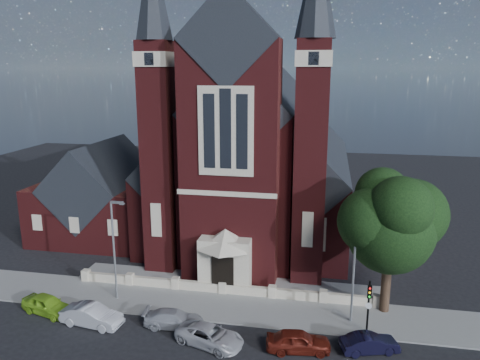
{
  "coord_description": "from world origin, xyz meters",
  "views": [
    {
      "loc": [
        7.92,
        -27.27,
        17.78
      ],
      "look_at": [
        0.35,
        12.0,
        8.21
      ],
      "focal_mm": 35.0,
      "sensor_mm": 36.0,
      "label": 1
    }
  ],
  "objects_px": {
    "street_lamp_right": "(355,263)",
    "church": "(256,157)",
    "street_tree": "(393,225)",
    "car_silver_a": "(92,316)",
    "car_silver_b": "(174,319)",
    "car_dark_red": "(298,341)",
    "car_lime_van": "(47,305)",
    "parish_hall": "(103,198)",
    "car_navy": "(370,343)",
    "traffic_signal": "(369,301)",
    "car_white_suv": "(210,336)",
    "street_lamp_left": "(115,245)"
  },
  "relations": [
    {
      "from": "parish_hall",
      "to": "street_lamp_left",
      "type": "xyz_separation_m",
      "value": [
        8.09,
        -14.0,
        0.59
      ]
    },
    {
      "from": "car_lime_van",
      "to": "car_dark_red",
      "type": "height_order",
      "value": "car_dark_red"
    },
    {
      "from": "traffic_signal",
      "to": "car_lime_van",
      "type": "distance_m",
      "value": 23.24
    },
    {
      "from": "street_lamp_right",
      "to": "car_lime_van",
      "type": "xyz_separation_m",
      "value": [
        -22.21,
        -2.98,
        -3.89
      ]
    },
    {
      "from": "car_lime_van",
      "to": "car_silver_b",
      "type": "bearing_deg",
      "value": -74.8
    },
    {
      "from": "car_lime_van",
      "to": "car_silver_a",
      "type": "distance_m",
      "value": 4.16
    },
    {
      "from": "church",
      "to": "traffic_signal",
      "type": "distance_m",
      "value": 23.94
    },
    {
      "from": "street_tree",
      "to": "street_lamp_left",
      "type": "height_order",
      "value": "street_tree"
    },
    {
      "from": "car_silver_a",
      "to": "church",
      "type": "bearing_deg",
      "value": -12.56
    },
    {
      "from": "church",
      "to": "car_silver_b",
      "type": "bearing_deg",
      "value": -95.92
    },
    {
      "from": "car_white_suv",
      "to": "church",
      "type": "bearing_deg",
      "value": 20.51
    },
    {
      "from": "street_tree",
      "to": "car_silver_a",
      "type": "distance_m",
      "value": 22.29
    },
    {
      "from": "car_white_suv",
      "to": "car_dark_red",
      "type": "relative_size",
      "value": 1.12
    },
    {
      "from": "street_lamp_right",
      "to": "street_tree",
      "type": "bearing_deg",
      "value": 34.26
    },
    {
      "from": "parish_hall",
      "to": "car_navy",
      "type": "bearing_deg",
      "value": -32.92
    },
    {
      "from": "parish_hall",
      "to": "car_dark_red",
      "type": "height_order",
      "value": "parish_hall"
    },
    {
      "from": "street_lamp_left",
      "to": "street_lamp_right",
      "type": "bearing_deg",
      "value": 0.0
    },
    {
      "from": "street_tree",
      "to": "car_silver_a",
      "type": "xyz_separation_m",
      "value": [
        -20.66,
        -5.6,
        -6.22
      ]
    },
    {
      "from": "church",
      "to": "car_dark_red",
      "type": "xyz_separation_m",
      "value": [
        6.53,
        -23.2,
        -7.48
      ]
    },
    {
      "from": "street_lamp_left",
      "to": "car_navy",
      "type": "relative_size",
      "value": 2.16
    },
    {
      "from": "parish_hall",
      "to": "car_silver_b",
      "type": "relative_size",
      "value": 2.88
    },
    {
      "from": "traffic_signal",
      "to": "car_white_suv",
      "type": "xyz_separation_m",
      "value": [
        -10.24,
        -3.06,
        -1.94
      ]
    },
    {
      "from": "parish_hall",
      "to": "street_tree",
      "type": "distance_m",
      "value": 31.27
    },
    {
      "from": "street_lamp_right",
      "to": "car_dark_red",
      "type": "xyz_separation_m",
      "value": [
        -3.56,
        -4.26,
        -3.89
      ]
    },
    {
      "from": "car_white_suv",
      "to": "car_silver_b",
      "type": "bearing_deg",
      "value": 80.29
    },
    {
      "from": "street_lamp_right",
      "to": "car_silver_b",
      "type": "xyz_separation_m",
      "value": [
        -12.36,
        -3.0,
        -3.98
      ]
    },
    {
      "from": "parish_hall",
      "to": "car_silver_b",
      "type": "distance_m",
      "value": 22.11
    },
    {
      "from": "car_lime_van",
      "to": "car_silver_a",
      "type": "bearing_deg",
      "value": -87.35
    },
    {
      "from": "car_white_suv",
      "to": "car_dark_red",
      "type": "height_order",
      "value": "car_dark_red"
    },
    {
      "from": "car_silver_b",
      "to": "car_dark_red",
      "type": "bearing_deg",
      "value": -102.89
    },
    {
      "from": "street_lamp_right",
      "to": "church",
      "type": "bearing_deg",
      "value": 118.04
    },
    {
      "from": "car_silver_a",
      "to": "street_lamp_left",
      "type": "bearing_deg",
      "value": 4.69
    },
    {
      "from": "street_lamp_left",
      "to": "street_lamp_right",
      "type": "height_order",
      "value": "same"
    },
    {
      "from": "street_lamp_right",
      "to": "car_navy",
      "type": "height_order",
      "value": "street_lamp_right"
    },
    {
      "from": "car_white_suv",
      "to": "car_navy",
      "type": "relative_size",
      "value": 1.24
    },
    {
      "from": "car_silver_b",
      "to": "car_dark_red",
      "type": "xyz_separation_m",
      "value": [
        8.8,
        -1.26,
        0.09
      ]
    },
    {
      "from": "car_lime_van",
      "to": "car_silver_a",
      "type": "xyz_separation_m",
      "value": [
        4.06,
        -0.91,
        0.03
      ]
    },
    {
      "from": "car_white_suv",
      "to": "parish_hall",
      "type": "bearing_deg",
      "value": 60.63
    },
    {
      "from": "parish_hall",
      "to": "car_white_suv",
      "type": "height_order",
      "value": "parish_hall"
    },
    {
      "from": "street_tree",
      "to": "car_navy",
      "type": "distance_m",
      "value": 8.36
    },
    {
      "from": "parish_hall",
      "to": "street_tree",
      "type": "bearing_deg",
      "value": -23.26
    },
    {
      "from": "street_tree",
      "to": "street_lamp_right",
      "type": "height_order",
      "value": "street_tree"
    },
    {
      "from": "church",
      "to": "car_silver_a",
      "type": "xyz_separation_m",
      "value": [
        -8.06,
        -22.83,
        -7.45
      ]
    },
    {
      "from": "car_lime_van",
      "to": "car_silver_b",
      "type": "xyz_separation_m",
      "value": [
        9.85,
        -0.02,
        -0.09
      ]
    },
    {
      "from": "car_silver_a",
      "to": "car_navy",
      "type": "height_order",
      "value": "car_silver_a"
    },
    {
      "from": "car_white_suv",
      "to": "car_dark_red",
      "type": "bearing_deg",
      "value": -67.6
    },
    {
      "from": "street_tree",
      "to": "car_silver_b",
      "type": "bearing_deg",
      "value": -162.45
    },
    {
      "from": "street_lamp_right",
      "to": "traffic_signal",
      "type": "xyz_separation_m",
      "value": [
        0.91,
        -1.57,
        -2.02
      ]
    },
    {
      "from": "parish_hall",
      "to": "street_lamp_right",
      "type": "relative_size",
      "value": 1.51
    },
    {
      "from": "street_lamp_right",
      "to": "car_lime_van",
      "type": "distance_m",
      "value": 22.75
    }
  ]
}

